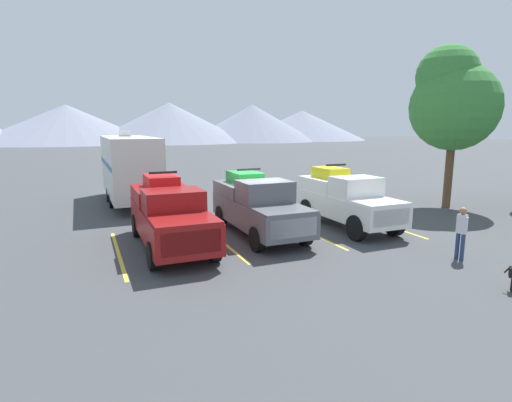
{
  "coord_description": "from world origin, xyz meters",
  "views": [
    {
      "loc": [
        -6.23,
        -14.27,
        4.12
      ],
      "look_at": [
        0.0,
        0.31,
        1.2
      ],
      "focal_mm": 28.38,
      "sensor_mm": 36.0,
      "label": 1
    }
  ],
  "objects_px": {
    "pickup_truck_b": "(257,204)",
    "person_a": "(461,230)",
    "pickup_truck_a": "(169,213)",
    "pickup_truck_c": "(345,198)",
    "camper_trailer_a": "(129,166)"
  },
  "relations": [
    {
      "from": "pickup_truck_b",
      "to": "person_a",
      "type": "bearing_deg",
      "value": -49.6
    },
    {
      "from": "pickup_truck_a",
      "to": "pickup_truck_c",
      "type": "bearing_deg",
      "value": -0.24
    },
    {
      "from": "person_a",
      "to": "camper_trailer_a",
      "type": "bearing_deg",
      "value": 121.1
    },
    {
      "from": "pickup_truck_a",
      "to": "pickup_truck_c",
      "type": "height_order",
      "value": "pickup_truck_c"
    },
    {
      "from": "pickup_truck_b",
      "to": "camper_trailer_a",
      "type": "distance_m",
      "value": 9.39
    },
    {
      "from": "pickup_truck_c",
      "to": "camper_trailer_a",
      "type": "distance_m",
      "value": 11.77
    },
    {
      "from": "pickup_truck_a",
      "to": "person_a",
      "type": "height_order",
      "value": "pickup_truck_a"
    },
    {
      "from": "pickup_truck_b",
      "to": "pickup_truck_c",
      "type": "height_order",
      "value": "pickup_truck_c"
    },
    {
      "from": "camper_trailer_a",
      "to": "person_a",
      "type": "bearing_deg",
      "value": -58.9
    },
    {
      "from": "camper_trailer_a",
      "to": "person_a",
      "type": "xyz_separation_m",
      "value": [
        8.41,
        -13.95,
        -1.08
      ]
    },
    {
      "from": "pickup_truck_a",
      "to": "camper_trailer_a",
      "type": "bearing_deg",
      "value": 92.21
    },
    {
      "from": "pickup_truck_a",
      "to": "pickup_truck_c",
      "type": "distance_m",
      "value": 7.29
    },
    {
      "from": "pickup_truck_a",
      "to": "pickup_truck_b",
      "type": "relative_size",
      "value": 1.04
    },
    {
      "from": "pickup_truck_a",
      "to": "pickup_truck_c",
      "type": "xyz_separation_m",
      "value": [
        7.29,
        -0.03,
        0.03
      ]
    },
    {
      "from": "camper_trailer_a",
      "to": "pickup_truck_c",
      "type": "bearing_deg",
      "value": -49.44
    }
  ]
}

